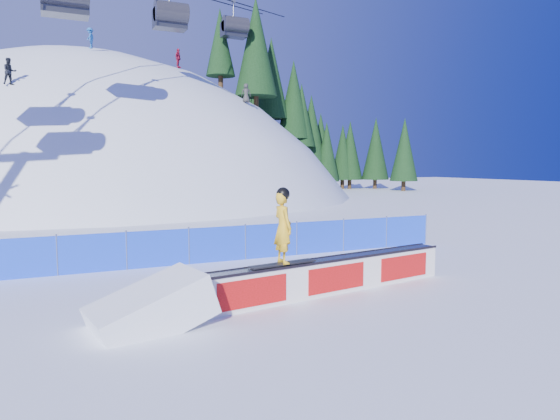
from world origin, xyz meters
name	(u,v)px	position (x,y,z in m)	size (l,w,h in m)	color
ground	(196,302)	(0.00, 0.00, 0.00)	(160.00, 160.00, 0.00)	white
snow_hill	(91,369)	(0.00, 42.00, -18.00)	(64.00, 64.00, 64.00)	white
treeline	(313,115)	(25.56, 41.04, 8.96)	(24.86, 13.01, 21.29)	#352415
safety_fence	(159,249)	(0.00, 4.50, 0.60)	(22.05, 0.05, 1.30)	blue
rail_box	(331,276)	(3.40, -0.64, 0.45)	(7.66, 1.77, 0.92)	white
snow_ramp	(151,327)	(-1.33, -1.41, 0.00)	(2.32, 1.54, 0.87)	white
snowboarder	(283,227)	(1.92, -0.88, 1.84)	(1.81, 0.65, 1.87)	black
distant_skiers	(130,62)	(2.98, 29.94, 11.30)	(18.55, 9.81, 6.16)	black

